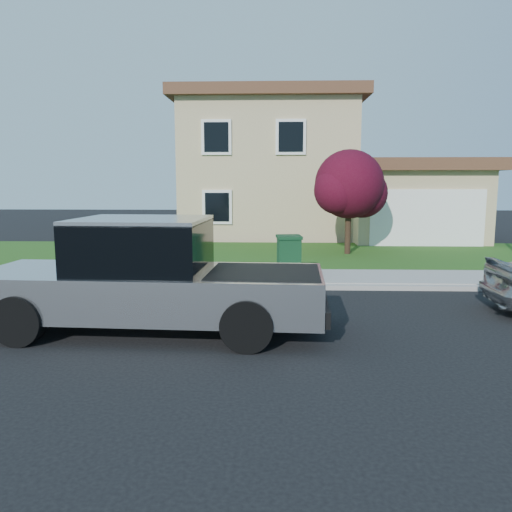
{
  "coord_description": "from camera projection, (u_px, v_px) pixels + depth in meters",
  "views": [
    {
      "loc": [
        0.28,
        -9.44,
        2.66
      ],
      "look_at": [
        -0.07,
        0.47,
        1.2
      ],
      "focal_mm": 35.0,
      "sensor_mm": 36.0,
      "label": 1
    }
  ],
  "objects": [
    {
      "name": "ground",
      "position": [
        259.0,
        320.0,
        9.73
      ],
      "size": [
        80.0,
        80.0,
        0.0
      ],
      "primitive_type": "plane",
      "color": "black",
      "rests_on": "ground"
    },
    {
      "name": "sidewalk",
      "position": [
        299.0,
        278.0,
        13.64
      ],
      "size": [
        40.0,
        2.0,
        0.15
      ],
      "primitive_type": "cube",
      "color": "gray",
      "rests_on": "ground"
    },
    {
      "name": "trash_bin",
      "position": [
        289.0,
        255.0,
        13.74
      ],
      "size": [
        0.73,
        0.82,
        1.08
      ],
      "rotation": [
        0.0,
        0.0,
        0.1
      ],
      "color": "#0E341A",
      "rests_on": "sidewalk"
    },
    {
      "name": "pickup_truck",
      "position": [
        150.0,
        279.0,
        8.9
      ],
      "size": [
        6.32,
        2.55,
        2.04
      ],
      "rotation": [
        0.0,
        0.0,
        -0.05
      ],
      "color": "black",
      "rests_on": "ground"
    },
    {
      "name": "house",
      "position": [
        294.0,
        173.0,
        25.42
      ],
      "size": [
        14.0,
        11.3,
        6.85
      ],
      "color": "tan",
      "rests_on": "ground"
    },
    {
      "name": "lawn",
      "position": [
        293.0,
        255.0,
        18.09
      ],
      "size": [
        40.0,
        7.0,
        0.1
      ],
      "primitive_type": "cube",
      "color": "#1B4A15",
      "rests_on": "ground"
    },
    {
      "name": "woman",
      "position": [
        160.0,
        271.0,
        10.47
      ],
      "size": [
        0.67,
        0.54,
        1.75
      ],
      "rotation": [
        0.0,
        0.0,
        2.82
      ],
      "color": "tan",
      "rests_on": "ground"
    },
    {
      "name": "curb",
      "position": [
        302.0,
        287.0,
        12.55
      ],
      "size": [
        40.0,
        0.2,
        0.12
      ],
      "primitive_type": "cube",
      "color": "gray",
      "rests_on": "ground"
    },
    {
      "name": "ornamental_tree",
      "position": [
        350.0,
        187.0,
        17.83
      ],
      "size": [
        2.72,
        2.46,
        3.74
      ],
      "color": "black",
      "rests_on": "lawn"
    }
  ]
}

